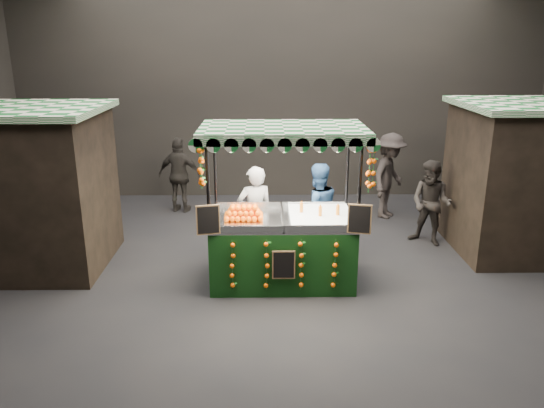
{
  "coord_description": "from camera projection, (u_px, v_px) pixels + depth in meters",
  "views": [
    {
      "loc": [
        -0.38,
        -7.17,
        3.58
      ],
      "look_at": [
        -0.27,
        0.7,
        1.12
      ],
      "focal_mm": 34.78,
      "sensor_mm": 36.0,
      "label": 1
    }
  ],
  "objects": [
    {
      "name": "market_hall",
      "position": [
        293.0,
        55.0,
        6.91
      ],
      "size": [
        12.1,
        10.1,
        5.05
      ],
      "color": "black",
      "rests_on": "ground"
    },
    {
      "name": "shopper_4",
      "position": [
        48.0,
        195.0,
        9.99
      ],
      "size": [
        0.89,
        0.85,
        1.53
      ],
      "rotation": [
        0.0,
        0.0,
        3.82
      ],
      "color": "black",
      "rests_on": "ground"
    },
    {
      "name": "juice_stall",
      "position": [
        283.0,
        236.0,
        7.94
      ],
      "size": [
        2.48,
        1.46,
        2.4
      ],
      "color": "black",
      "rests_on": "ground"
    },
    {
      "name": "neighbour_stall_right",
      "position": [
        543.0,
        178.0,
        9.03
      ],
      "size": [
        3.0,
        2.2,
        2.6
      ],
      "color": "black",
      "rests_on": "ground"
    },
    {
      "name": "shopper_3",
      "position": [
        389.0,
        176.0,
        10.87
      ],
      "size": [
        1.19,
        1.32,
        1.77
      ],
      "rotation": [
        0.0,
        0.0,
        0.97
      ],
      "color": "#2C2523",
      "rests_on": "ground"
    },
    {
      "name": "neighbour_stall_left",
      "position": [
        14.0,
        188.0,
        8.42
      ],
      "size": [
        3.0,
        2.2,
        2.6
      ],
      "color": "black",
      "rests_on": "ground"
    },
    {
      "name": "shopper_2",
      "position": [
        180.0,
        175.0,
        11.25
      ],
      "size": [
        1.01,
        0.6,
        1.62
      ],
      "rotation": [
        0.0,
        0.0,
        2.92
      ],
      "color": "#292521",
      "rests_on": "ground"
    },
    {
      "name": "ground",
      "position": [
        290.0,
        288.0,
        7.92
      ],
      "size": [
        12.0,
        12.0,
        0.0
      ],
      "primitive_type": "plane",
      "color": "black",
      "rests_on": "ground"
    },
    {
      "name": "vendor_grey",
      "position": [
        255.0,
        215.0,
        8.67
      ],
      "size": [
        0.68,
        0.53,
        1.64
      ],
      "rotation": [
        0.0,
        0.0,
        3.4
      ],
      "color": "gray",
      "rests_on": "ground"
    },
    {
      "name": "shopper_0",
      "position": [
        90.0,
        188.0,
        10.02
      ],
      "size": [
        0.76,
        0.66,
        1.77
      ],
      "rotation": [
        0.0,
        0.0,
        0.44
      ],
      "color": "black",
      "rests_on": "ground"
    },
    {
      "name": "shopper_1",
      "position": [
        431.0,
        203.0,
        9.45
      ],
      "size": [
        0.95,
        0.93,
        1.55
      ],
      "rotation": [
        0.0,
        0.0,
        -0.67
      ],
      "color": "#292521",
      "rests_on": "ground"
    },
    {
      "name": "vendor_blue",
      "position": [
        317.0,
        211.0,
        8.88
      ],
      "size": [
        0.94,
        0.82,
        1.64
      ],
      "rotation": [
        0.0,
        0.0,
        3.43
      ],
      "color": "navy",
      "rests_on": "ground"
    }
  ]
}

